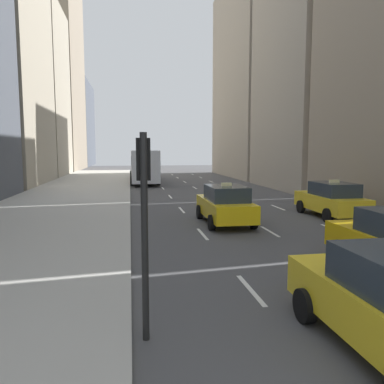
{
  "coord_description": "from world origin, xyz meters",
  "views": [
    {
      "loc": [
        -2.97,
        -0.22,
        3.31
      ],
      "look_at": [
        -0.4,
        15.31,
        1.53
      ],
      "focal_mm": 35.0,
      "sensor_mm": 36.0,
      "label": 1
    }
  ],
  "objects_px": {
    "taxi_second": "(225,204)",
    "taxi_fourth": "(331,199)",
    "city_bus": "(144,165)",
    "traffic_light_pole": "(144,203)"
  },
  "relations": [
    {
      "from": "taxi_second",
      "to": "city_bus",
      "type": "height_order",
      "value": "city_bus"
    },
    {
      "from": "taxi_fourth",
      "to": "traffic_light_pole",
      "type": "relative_size",
      "value": 1.22
    },
    {
      "from": "traffic_light_pole",
      "to": "taxi_fourth",
      "type": "bearing_deg",
      "value": 47.8
    },
    {
      "from": "taxi_fourth",
      "to": "city_bus",
      "type": "height_order",
      "value": "city_bus"
    },
    {
      "from": "taxi_fourth",
      "to": "city_bus",
      "type": "bearing_deg",
      "value": 111.31
    },
    {
      "from": "taxi_second",
      "to": "city_bus",
      "type": "bearing_deg",
      "value": 97.17
    },
    {
      "from": "taxi_second",
      "to": "taxi_fourth",
      "type": "xyz_separation_m",
      "value": [
        5.6,
        0.8,
        0.0
      ]
    },
    {
      "from": "taxi_second",
      "to": "taxi_fourth",
      "type": "bearing_deg",
      "value": 8.12
    },
    {
      "from": "taxi_fourth",
      "to": "traffic_light_pole",
      "type": "distance_m",
      "value": 14.3
    },
    {
      "from": "taxi_fourth",
      "to": "traffic_light_pole",
      "type": "bearing_deg",
      "value": -132.2
    }
  ]
}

